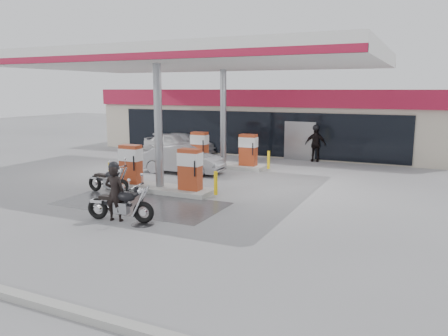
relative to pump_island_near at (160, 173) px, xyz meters
The scene contains 16 objects.
ground 2.12m from the pump_island_near, 90.00° to the right, with size 90.00×90.00×0.00m, color gray.
wet_patch 2.18m from the pump_island_near, 75.96° to the right, with size 6.00×3.00×0.00m, color #4C4C4F.
drain_cover 4.53m from the pump_island_near, 63.43° to the right, with size 0.70×0.70×0.01m, color #38383A.
store_building 14.00m from the pump_island_near, 89.98° to the left, with size 22.00×8.22×4.00m.
canopy 5.46m from the pump_island_near, 90.00° to the left, with size 16.00×10.02×5.51m.
pump_island_near is the anchor object (origin of this frame).
pump_island_far 6.00m from the pump_island_near, 90.00° to the left, with size 5.14×1.30×1.78m.
main_motorcycle 4.17m from the pump_island_near, 73.02° to the right, with size 2.24×0.86×1.16m.
biker_main 4.16m from the pump_island_near, 75.77° to the right, with size 0.64×0.42×1.76m, color black.
parked_motorcycle 1.98m from the pump_island_near, 140.45° to the right, with size 2.14×0.82×1.10m.
sedan_white 10.51m from the pump_island_near, 118.90° to the left, with size 1.53×3.81×1.30m, color white.
attendant 7.93m from the pump_island_near, 85.10° to the left, with size 0.76×0.59×1.57m, color #58595D.
hatchback_silver 3.76m from the pump_island_near, 106.82° to the left, with size 1.43×4.09×1.35m, color gray.
parked_car_left 10.97m from the pump_island_near, 114.23° to the left, with size 1.74×4.29×1.24m, color #999BA1.
parked_car_right 13.31m from the pump_island_near, 64.41° to the left, with size 1.67×3.61×1.00m, color #571713.
biker_walking 10.56m from the pump_island_near, 68.15° to the left, with size 1.14×0.47×1.94m, color black.
Camera 1 is at (9.60, -12.43, 4.04)m, focal length 35.00 mm.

